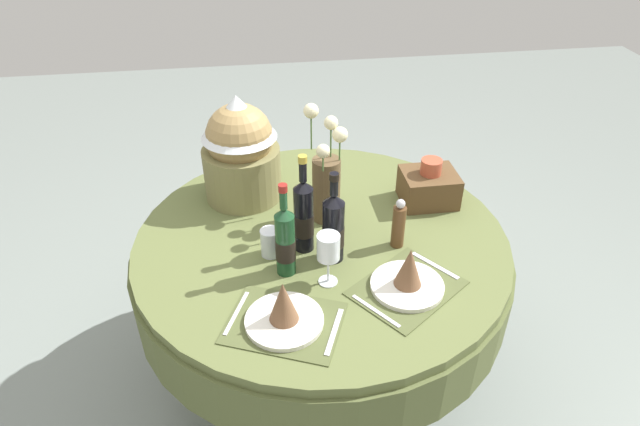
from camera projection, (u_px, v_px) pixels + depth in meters
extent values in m
plane|color=gray|center=(321.00, 372.00, 2.48)|extent=(8.00, 8.00, 0.00)
cylinder|color=#5B6638|center=(321.00, 240.00, 2.05)|extent=(1.37, 1.37, 0.04)
cylinder|color=#545D33|center=(321.00, 267.00, 2.13)|extent=(1.40, 1.40, 0.21)
cylinder|color=black|center=(321.00, 312.00, 2.26)|extent=(0.12, 0.12, 0.69)
cylinder|color=black|center=(321.00, 370.00, 2.47)|extent=(0.75, 0.75, 0.03)
cube|color=#4E562F|center=(284.00, 323.00, 1.68)|extent=(0.41, 0.37, 0.00)
cylinder|color=silver|center=(284.00, 320.00, 1.68)|extent=(0.24, 0.24, 0.02)
cone|color=brown|center=(283.00, 301.00, 1.63)|extent=(0.09, 0.09, 0.14)
cube|color=silver|center=(236.00, 313.00, 1.71)|extent=(0.08, 0.18, 0.00)
cube|color=silver|center=(334.00, 331.00, 1.65)|extent=(0.09, 0.18, 0.00)
cube|color=#4E562F|center=(407.00, 288.00, 1.81)|extent=(0.43, 0.41, 0.00)
cylinder|color=silver|center=(407.00, 285.00, 1.80)|extent=(0.24, 0.24, 0.02)
cone|color=brown|center=(409.00, 267.00, 1.76)|extent=(0.09, 0.09, 0.14)
cube|color=silver|center=(376.00, 311.00, 1.72)|extent=(0.12, 0.16, 0.00)
cube|color=silver|center=(435.00, 265.00, 1.90)|extent=(0.12, 0.16, 0.00)
cylinder|color=brown|center=(326.00, 190.00, 2.07)|extent=(0.10, 0.10, 0.25)
sphere|color=beige|center=(323.00, 151.00, 1.89)|extent=(0.05, 0.05, 0.05)
cylinder|color=#4C7038|center=(323.00, 163.00, 1.91)|extent=(0.01, 0.01, 0.06)
sphere|color=beige|center=(331.00, 123.00, 1.94)|extent=(0.05, 0.05, 0.05)
cylinder|color=#4C7038|center=(331.00, 142.00, 1.98)|extent=(0.01, 0.01, 0.12)
sphere|color=beige|center=(311.00, 111.00, 1.97)|extent=(0.06, 0.06, 0.06)
cylinder|color=#4C7038|center=(311.00, 133.00, 2.02)|extent=(0.01, 0.01, 0.14)
sphere|color=beige|center=(340.00, 135.00, 1.93)|extent=(0.06, 0.06, 0.06)
cylinder|color=#4C7038|center=(340.00, 150.00, 1.97)|extent=(0.01, 0.01, 0.08)
cylinder|color=black|center=(304.00, 219.00, 1.92)|extent=(0.07, 0.07, 0.25)
cylinder|color=black|center=(304.00, 224.00, 1.93)|extent=(0.07, 0.07, 0.08)
cone|color=black|center=(303.00, 185.00, 1.84)|extent=(0.07, 0.07, 0.03)
cylinder|color=black|center=(303.00, 169.00, 1.80)|extent=(0.03, 0.03, 0.09)
cylinder|color=#B29933|center=(303.00, 159.00, 1.78)|extent=(0.03, 0.03, 0.02)
cylinder|color=#194223|center=(285.00, 245.00, 1.82)|extent=(0.07, 0.07, 0.23)
cylinder|color=black|center=(286.00, 249.00, 1.83)|extent=(0.07, 0.07, 0.08)
cone|color=#194223|center=(284.00, 212.00, 1.74)|extent=(0.07, 0.07, 0.03)
cylinder|color=#194223|center=(283.00, 197.00, 1.71)|extent=(0.02, 0.02, 0.09)
cylinder|color=maroon|center=(283.00, 188.00, 1.69)|extent=(0.03, 0.03, 0.02)
cylinder|color=black|center=(333.00, 231.00, 1.87)|extent=(0.07, 0.07, 0.23)
cylinder|color=black|center=(333.00, 236.00, 1.89)|extent=(0.08, 0.08, 0.08)
cone|color=black|center=(334.00, 199.00, 1.80)|extent=(0.07, 0.07, 0.03)
cylinder|color=black|center=(334.00, 184.00, 1.77)|extent=(0.03, 0.03, 0.08)
cylinder|color=black|center=(334.00, 177.00, 1.75)|extent=(0.03, 0.03, 0.02)
cylinder|color=silver|center=(328.00, 281.00, 1.84)|extent=(0.06, 0.06, 0.00)
cylinder|color=silver|center=(328.00, 269.00, 1.81)|extent=(0.01, 0.01, 0.10)
cylinder|color=silver|center=(328.00, 247.00, 1.75)|extent=(0.07, 0.07, 0.09)
cylinder|color=silver|center=(270.00, 242.00, 1.93)|extent=(0.07, 0.07, 0.10)
cylinder|color=brown|center=(398.00, 227.00, 1.95)|extent=(0.05, 0.05, 0.16)
sphere|color=#B7B7BC|center=(401.00, 204.00, 1.90)|extent=(0.03, 0.03, 0.03)
cylinder|color=olive|center=(243.00, 173.00, 2.21)|extent=(0.31, 0.31, 0.21)
sphere|color=#9E7F4C|center=(239.00, 137.00, 2.12)|extent=(0.26, 0.26, 0.26)
cone|color=silver|center=(237.00, 117.00, 2.07)|extent=(0.29, 0.29, 0.17)
cube|color=brown|center=(429.00, 187.00, 2.20)|extent=(0.21, 0.18, 0.13)
cylinder|color=#B24C33|center=(431.00, 167.00, 2.15)|extent=(0.08, 0.08, 0.06)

